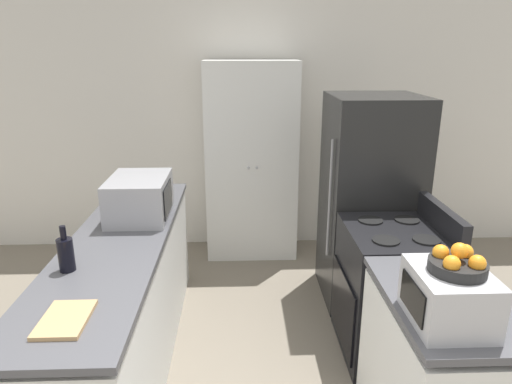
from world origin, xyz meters
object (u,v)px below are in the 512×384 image
(stove, at_px, (391,291))
(wine_bottle, at_px, (66,254))
(toaster_oven, at_px, (449,297))
(refrigerator, at_px, (369,201))
(pantry_cabinet, at_px, (252,162))
(fruit_bowl, at_px, (458,263))
(microwave, at_px, (140,197))

(stove, height_order, wine_bottle, wine_bottle)
(stove, relative_size, toaster_oven, 2.91)
(refrigerator, bearing_deg, pantry_cabinet, 136.16)
(refrigerator, relative_size, toaster_oven, 4.65)
(stove, bearing_deg, toaster_oven, -97.43)
(fruit_bowl, bearing_deg, stove, 83.48)
(refrigerator, height_order, toaster_oven, refrigerator)
(wine_bottle, distance_m, toaster_oven, 1.91)
(microwave, bearing_deg, refrigerator, 14.45)
(wine_bottle, xyz_separation_m, fruit_bowl, (1.85, -0.56, 0.19))
(refrigerator, relative_size, fruit_bowl, 7.14)
(refrigerator, xyz_separation_m, toaster_oven, (-0.17, -1.81, 0.18))
(stove, distance_m, wine_bottle, 2.10)
(wine_bottle, bearing_deg, microwave, 73.90)
(fruit_bowl, bearing_deg, refrigerator, 85.27)
(pantry_cabinet, xyz_separation_m, refrigerator, (0.94, -0.90, -0.12))
(pantry_cabinet, bearing_deg, toaster_oven, -74.10)
(stove, xyz_separation_m, microwave, (-1.73, 0.32, 0.59))
(toaster_oven, bearing_deg, refrigerator, 84.75)
(microwave, relative_size, fruit_bowl, 2.22)
(wine_bottle, bearing_deg, refrigerator, 32.21)
(refrigerator, relative_size, wine_bottle, 6.67)
(microwave, xyz_separation_m, toaster_oven, (1.60, -1.36, -0.02))
(pantry_cabinet, xyz_separation_m, fruit_bowl, (0.79, -2.71, 0.22))
(stove, relative_size, microwave, 2.01)
(toaster_oven, bearing_deg, fruit_bowl, -7.49)
(toaster_oven, distance_m, fruit_bowl, 0.17)
(microwave, distance_m, toaster_oven, 2.10)
(fruit_bowl, bearing_deg, toaster_oven, 172.51)
(stove, distance_m, toaster_oven, 1.19)
(stove, bearing_deg, pantry_cabinet, 118.51)
(stove, relative_size, fruit_bowl, 4.47)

